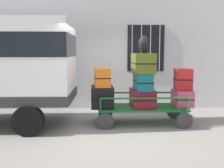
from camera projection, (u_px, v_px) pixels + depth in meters
name	position (u px, v px, depth m)	size (l,w,h in m)	color
ground_plane	(115.00, 127.00, 6.54)	(40.00, 40.00, 0.00)	gray
building_wall	(112.00, 33.00, 8.57)	(12.00, 0.38, 5.00)	silver
luggage_cart	(142.00, 110.00, 6.84)	(2.35, 1.07, 0.46)	#146023
cart_railing	(142.00, 96.00, 6.79)	(2.23, 0.93, 0.32)	#146023
suitcase_left_bottom	(102.00, 97.00, 6.79)	(0.61, 0.83, 0.54)	black
suitcase_left_middle	(102.00, 77.00, 6.72)	(0.45, 0.78, 0.48)	orange
suitcase_midleft_bottom	(142.00, 98.00, 6.83)	(0.63, 0.87, 0.46)	maroon
suitcase_midleft_middle	(143.00, 81.00, 6.73)	(0.44, 0.84, 0.43)	#0F5960
suitcase_midleft_top	(143.00, 63.00, 6.67)	(0.56, 0.84, 0.51)	#4C5119
suitcase_center_bottom	(182.00, 98.00, 6.83)	(0.49, 0.60, 0.44)	#CC4C72
suitcase_center_middle	(183.00, 79.00, 6.75)	(0.45, 0.33, 0.56)	#B21E1E
backpack	(144.00, 44.00, 6.63)	(0.27, 0.22, 0.44)	black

